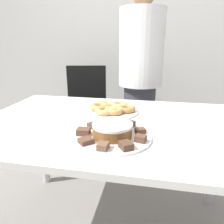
# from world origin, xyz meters

# --- Properties ---
(wall_back) EXTENTS (8.00, 0.05, 2.60)m
(wall_back) POSITION_xyz_m (0.00, 1.57, 1.30)
(wall_back) COLOR beige
(wall_back) RESTS_ON ground_plane
(table) EXTENTS (1.44, 0.94, 0.75)m
(table) POSITION_xyz_m (0.00, 0.00, 0.66)
(table) COLOR silver
(table) RESTS_ON ground_plane
(person_standing) EXTENTS (0.37, 0.37, 1.58)m
(person_standing) POSITION_xyz_m (0.08, 0.85, 0.83)
(person_standing) COLOR #383842
(person_standing) RESTS_ON ground_plane
(office_chair_left) EXTENTS (0.53, 0.53, 0.92)m
(office_chair_left) POSITION_xyz_m (-0.45, 0.92, 0.44)
(office_chair_left) COLOR black
(office_chair_left) RESTS_ON ground_plane
(plate_cake) EXTENTS (0.35, 0.35, 0.01)m
(plate_cake) POSITION_xyz_m (0.04, -0.19, 0.75)
(plate_cake) COLOR white
(plate_cake) RESTS_ON table
(plate_donuts) EXTENTS (0.32, 0.32, 0.01)m
(plate_donuts) POSITION_xyz_m (-0.04, 0.17, 0.75)
(plate_donuts) COLOR white
(plate_donuts) RESTS_ON table
(frosted_cake) EXTENTS (0.18, 0.18, 0.06)m
(frosted_cake) POSITION_xyz_m (0.04, -0.19, 0.79)
(frosted_cake) COLOR brown
(frosted_cake) RESTS_ON plate_cake
(lamington_0) EXTENTS (0.07, 0.07, 0.02)m
(lamington_0) POSITION_xyz_m (-0.07, -0.12, 0.77)
(lamington_0) COLOR #513828
(lamington_0) RESTS_ON plate_cake
(lamington_1) EXTENTS (0.06, 0.05, 0.03)m
(lamington_1) POSITION_xyz_m (-0.09, -0.20, 0.77)
(lamington_1) COLOR brown
(lamington_1) RESTS_ON plate_cake
(lamington_2) EXTENTS (0.07, 0.07, 0.02)m
(lamington_2) POSITION_xyz_m (-0.05, -0.29, 0.77)
(lamington_2) COLOR brown
(lamington_2) RESTS_ON plate_cake
(lamington_3) EXTENTS (0.04, 0.05, 0.03)m
(lamington_3) POSITION_xyz_m (0.03, -0.32, 0.77)
(lamington_3) COLOR brown
(lamington_3) RESTS_ON plate_cake
(lamington_4) EXTENTS (0.07, 0.07, 0.03)m
(lamington_4) POSITION_xyz_m (0.11, -0.30, 0.77)
(lamington_4) COLOR #513828
(lamington_4) RESTS_ON plate_cake
(lamington_5) EXTENTS (0.05, 0.05, 0.03)m
(lamington_5) POSITION_xyz_m (0.16, -0.23, 0.77)
(lamington_5) COLOR brown
(lamington_5) RESTS_ON plate_cake
(lamington_6) EXTENTS (0.06, 0.05, 0.02)m
(lamington_6) POSITION_xyz_m (0.16, -0.14, 0.77)
(lamington_6) COLOR brown
(lamington_6) RESTS_ON plate_cake
(lamington_7) EXTENTS (0.07, 0.07, 0.03)m
(lamington_7) POSITION_xyz_m (0.09, -0.08, 0.77)
(lamington_7) COLOR #513828
(lamington_7) RESTS_ON plate_cake
(lamington_8) EXTENTS (0.05, 0.06, 0.02)m
(lamington_8) POSITION_xyz_m (0.00, -0.07, 0.77)
(lamington_8) COLOR #513828
(lamington_8) RESTS_ON plate_cake
(donut_0) EXTENTS (0.12, 0.12, 0.03)m
(donut_0) POSITION_xyz_m (-0.04, 0.17, 0.77)
(donut_0) COLOR #E5AD66
(donut_0) RESTS_ON plate_donuts
(donut_1) EXTENTS (0.11, 0.11, 0.03)m
(donut_1) POSITION_xyz_m (-0.07, 0.10, 0.77)
(donut_1) COLOR #E5AD66
(donut_1) RESTS_ON plate_donuts
(donut_2) EXTENTS (0.11, 0.11, 0.03)m
(donut_2) POSITION_xyz_m (-0.01, 0.11, 0.78)
(donut_2) COLOR tan
(donut_2) RESTS_ON plate_donuts
(donut_3) EXTENTS (0.11, 0.11, 0.03)m
(donut_3) POSITION_xyz_m (0.05, 0.17, 0.77)
(donut_3) COLOR #C68447
(donut_3) RESTS_ON plate_donuts
(donut_4) EXTENTS (0.12, 0.12, 0.03)m
(donut_4) POSITION_xyz_m (0.00, 0.23, 0.78)
(donut_4) COLOR #E5AD66
(donut_4) RESTS_ON plate_donuts
(donut_5) EXTENTS (0.11, 0.11, 0.03)m
(donut_5) POSITION_xyz_m (-0.08, 0.23, 0.78)
(donut_5) COLOR #E5AD66
(donut_5) RESTS_ON plate_donuts
(donut_6) EXTENTS (0.12, 0.12, 0.04)m
(donut_6) POSITION_xyz_m (-0.11, 0.16, 0.78)
(donut_6) COLOR #D18E4C
(donut_6) RESTS_ON plate_donuts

